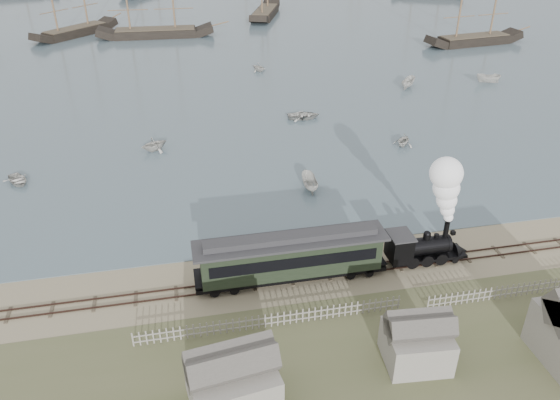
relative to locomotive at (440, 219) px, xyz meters
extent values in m
plane|color=tan|center=(-8.07, 2.00, -4.09)|extent=(600.00, 600.00, 0.00)
cube|color=#34221C|center=(-8.07, -0.50, -3.99)|extent=(120.00, 0.08, 0.12)
cube|color=#34221C|center=(-8.07, 0.50, -3.99)|extent=(120.00, 0.08, 0.12)
cube|color=#42372A|center=(-8.07, 0.00, -4.06)|extent=(120.00, 1.80, 0.06)
cube|color=black|center=(-0.72, 0.00, -3.41)|extent=(6.44, 1.89, 0.24)
cylinder|color=black|center=(-1.10, 0.00, -2.46)|extent=(3.97, 1.42, 1.42)
cube|color=black|center=(-3.18, 0.00, -2.28)|extent=(1.70, 2.08, 2.18)
cube|color=#302F32|center=(-3.18, 0.00, -1.14)|extent=(1.89, 2.27, 0.11)
cylinder|color=black|center=(0.70, 0.00, -1.19)|extent=(0.42, 0.42, 1.51)
sphere|color=black|center=(-0.91, 0.00, -1.36)|extent=(0.61, 0.61, 0.61)
cone|color=black|center=(2.31, 0.00, -3.51)|extent=(1.32, 1.89, 1.89)
cube|color=black|center=(1.36, 0.00, -1.52)|extent=(0.33, 0.33, 0.33)
cube|color=black|center=(-12.12, 0.00, -3.34)|extent=(14.95, 2.46, 0.37)
cube|color=black|center=(-12.12, 0.00, -1.85)|extent=(13.88, 2.67, 2.67)
cube|color=black|center=(-12.12, -1.36, -1.58)|extent=(12.82, 0.06, 0.96)
cube|color=black|center=(-12.12, 1.36, -1.58)|extent=(12.82, 0.06, 0.96)
cube|color=#302F32|center=(-12.12, 0.00, -0.46)|extent=(14.95, 2.88, 0.19)
cube|color=#302F32|center=(-12.12, 0.00, -0.14)|extent=(13.35, 1.28, 0.48)
imported|color=beige|center=(-6.04, 1.90, -3.67)|extent=(3.16, 4.27, 0.85)
imported|color=beige|center=(-36.50, 21.36, -3.68)|extent=(4.15, 3.77, 0.71)
imported|color=beige|center=(-22.47, 26.82, -3.18)|extent=(3.94, 4.13, 1.70)
imported|color=beige|center=(-7.04, 13.93, -3.32)|extent=(3.71, 1.46, 1.42)
imported|color=beige|center=(-2.91, 33.21, -3.59)|extent=(3.39, 4.52, 0.89)
imported|color=beige|center=(6.63, 22.21, -3.29)|extent=(3.72, 3.68, 1.48)
imported|color=beige|center=(15.92, 42.58, -3.28)|extent=(3.83, 3.69, 1.49)
imported|color=beige|center=(-5.11, 55.74, -3.29)|extent=(3.70, 3.61, 1.48)
imported|color=beige|center=(29.19, 42.11, -3.29)|extent=(2.27, 4.07, 1.48)
camera|label=1|loc=(-19.87, -33.40, 22.77)|focal=35.00mm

